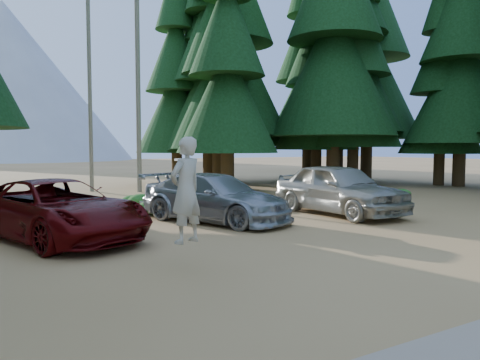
{
  "coord_description": "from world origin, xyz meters",
  "views": [
    {
      "loc": [
        -6.8,
        -8.24,
        2.23
      ],
      "look_at": [
        0.38,
        3.87,
        1.25
      ],
      "focal_mm": 35.0,
      "sensor_mm": 36.0,
      "label": 1
    }
  ],
  "objects": [
    {
      "name": "snag_front",
      "position": [
        0.8,
        14.5,
        6.0
      ],
      "size": [
        0.24,
        0.24,
        12.0
      ],
      "primitive_type": "cylinder",
      "color": "#6C6357",
      "rests_on": "ground"
    },
    {
      "name": "shrub_edge_east",
      "position": [
        9.49,
        5.5,
        0.22
      ],
      "size": [
        0.81,
        0.81,
        0.45
      ],
      "primitive_type": "ellipsoid",
      "color": "#245B1B",
      "rests_on": "ground"
    },
    {
      "name": "log_right",
      "position": [
        1.39,
        7.6,
        0.14
      ],
      "size": [
        4.43,
        0.93,
        0.28
      ],
      "primitive_type": "cylinder",
      "rotation": [
        0.0,
        1.57,
        -0.15
      ],
      "color": "#6C6357",
      "rests_on": "ground"
    },
    {
      "name": "forest_belt_north",
      "position": [
        0.0,
        15.0,
        0.0
      ],
      "size": [
        36.0,
        7.0,
        22.0
      ],
      "primitive_type": null,
      "color": "black",
      "rests_on": "ground"
    },
    {
      "name": "shrub_left",
      "position": [
        -1.47,
        6.67,
        0.22
      ],
      "size": [
        0.8,
        0.8,
        0.44
      ],
      "primitive_type": "ellipsoid",
      "color": "#245B1B",
      "rests_on": "ground"
    },
    {
      "name": "silver_minivan_right",
      "position": [
        3.99,
        3.46,
        0.86
      ],
      "size": [
        2.09,
        5.06,
        1.71
      ],
      "primitive_type": "imported",
      "rotation": [
        0.0,
        0.0,
        0.01
      ],
      "color": "#A9A496",
      "rests_on": "ground"
    },
    {
      "name": "shrub_right",
      "position": [
        1.91,
        7.31,
        0.33
      ],
      "size": [
        1.2,
        1.2,
        0.66
      ],
      "primitive_type": "ellipsoid",
      "color": "#245B1B",
      "rests_on": "ground"
    },
    {
      "name": "frisbee_player",
      "position": [
        -3.36,
        -0.52,
        1.47
      ],
      "size": [
        0.82,
        0.69,
        1.92
      ],
      "rotation": [
        0.0,
        0.0,
        3.52
      ],
      "color": "beige",
      "rests_on": "ground"
    },
    {
      "name": "red_pickup",
      "position": [
        -4.9,
        3.65,
        0.73
      ],
      "size": [
        4.09,
        5.79,
        1.47
      ],
      "primitive_type": "imported",
      "rotation": [
        0.0,
        0.0,
        0.35
      ],
      "color": "#570709",
      "rests_on": "ground"
    },
    {
      "name": "silver_minivan_center",
      "position": [
        -0.3,
        4.18,
        0.72
      ],
      "size": [
        3.76,
        5.37,
        1.44
      ],
      "primitive_type": "imported",
      "rotation": [
        0.0,
        0.0,
        0.39
      ],
      "color": "#A4A7AC",
      "rests_on": "ground"
    },
    {
      "name": "snag_back",
      "position": [
        -1.2,
        16.0,
        5.0
      ],
      "size": [
        0.2,
        0.2,
        10.0
      ],
      "primitive_type": "cylinder",
      "color": "#6C6357",
      "rests_on": "ground"
    },
    {
      "name": "log_left",
      "position": [
        -3.96,
        7.57,
        0.13
      ],
      "size": [
        3.77,
        0.4,
        0.27
      ],
      "primitive_type": "cylinder",
      "rotation": [
        0.0,
        1.57,
        0.04
      ],
      "color": "#6C6357",
      "rests_on": "ground"
    },
    {
      "name": "shrub_center_left",
      "position": [
        -1.2,
        8.39,
        0.26
      ],
      "size": [
        0.95,
        0.95,
        0.52
      ],
      "primitive_type": "ellipsoid",
      "color": "#245B1B",
      "rests_on": "ground"
    },
    {
      "name": "shrub_far_right",
      "position": [
        6.73,
        6.97,
        0.25
      ],
      "size": [
        0.9,
        0.9,
        0.49
      ],
      "primitive_type": "ellipsoid",
      "color": "#245B1B",
      "rests_on": "ground"
    },
    {
      "name": "ground",
      "position": [
        0.0,
        0.0,
        0.0
      ],
      "size": [
        160.0,
        160.0,
        0.0
      ],
      "primitive_type": "plane",
      "color": "#A17644",
      "rests_on": "ground"
    },
    {
      "name": "log_mid",
      "position": [
        0.48,
        7.84,
        0.16
      ],
      "size": [
        3.79,
        0.52,
        0.31
      ],
      "primitive_type": "cylinder",
      "rotation": [
        0.0,
        1.57,
        -0.06
      ],
      "color": "#6C6357",
      "rests_on": "ground"
    },
    {
      "name": "shrub_center_right",
      "position": [
        -1.38,
        8.84,
        0.22
      ],
      "size": [
        0.81,
        0.81,
        0.45
      ],
      "primitive_type": "ellipsoid",
      "color": "#245B1B",
      "rests_on": "ground"
    }
  ]
}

